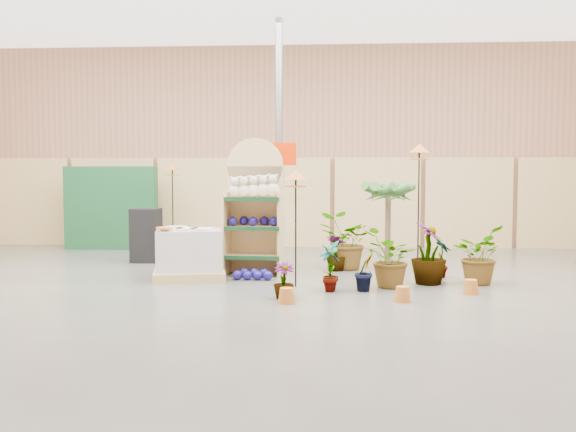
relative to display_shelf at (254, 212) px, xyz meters
name	(u,v)px	position (x,y,z in m)	size (l,w,h in m)	color
room	(265,135)	(0.30, -1.19, 1.19)	(15.20, 12.10, 4.70)	#4C4B44
display_shelf	(254,212)	(0.00, 0.00, 0.00)	(0.98, 0.65, 2.25)	tan
teddy_bears	(256,188)	(0.03, -0.11, 0.40)	(0.84, 0.23, 0.37)	beige
gazing_balls_shelf	(254,221)	(0.00, -0.14, -0.14)	(0.83, 0.28, 0.16)	navy
gazing_balls_floor	(253,274)	(0.05, -0.58, -0.95)	(0.63, 0.39, 0.15)	navy
pallet_stack	(189,254)	(-0.97, -0.60, -0.64)	(1.27, 1.13, 0.82)	tan
charcoal_planters	(146,235)	(-2.19, 1.22, -0.53)	(0.50, 0.50, 1.00)	black
trellis_stock	(111,208)	(-3.50, 3.10, -0.13)	(2.00, 0.30, 1.80)	#175028
offer_sign	(282,178)	(0.40, 0.88, 0.54)	(0.50, 0.08, 2.20)	gray
bird_table_front	(296,179)	(0.75, -1.19, 0.56)	(0.34, 0.34, 1.71)	black
bird_table_right	(419,153)	(2.67, -0.12, 0.95)	(0.34, 0.34, 2.13)	black
bird_table_back	(172,170)	(-1.97, 2.38, 0.70)	(0.34, 0.34, 1.86)	black
palm	(388,190)	(2.24, 0.56, 0.34)	(0.70, 0.70, 1.61)	brown
potted_plant_0	(330,268)	(1.26, -1.57, -0.69)	(0.36, 0.24, 0.68)	#376D2B
potted_plant_1	(365,271)	(1.74, -1.47, -0.74)	(0.32, 0.25, 0.58)	#376D2B
potted_plant_2	(390,259)	(2.12, -1.21, -0.60)	(0.78, 0.67, 0.86)	#376D2B
potted_plant_3	(429,253)	(2.73, -0.85, -0.56)	(0.52, 0.52, 0.93)	#376D2B
potted_plant_4	(442,257)	(3.03, -0.25, -0.70)	(0.34, 0.23, 0.65)	#376D2B
potted_plant_6	(345,241)	(1.51, 0.51, -0.54)	(0.88, 0.76, 0.98)	#376D2B
potted_plant_7	(284,281)	(0.64, -2.10, -0.78)	(0.27, 0.27, 0.49)	#376D2B
potted_plant_8	(330,265)	(1.25, -1.45, -0.67)	(0.37, 0.25, 0.71)	#376D2B
potted_plant_10	(478,255)	(3.48, -0.75, -0.59)	(0.79, 0.68, 0.88)	#376D2B
potted_plant_11	(336,253)	(1.36, 0.37, -0.72)	(0.35, 0.35, 0.62)	#376D2B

